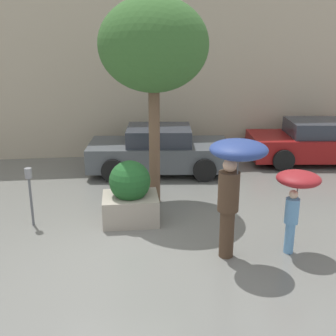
{
  "coord_description": "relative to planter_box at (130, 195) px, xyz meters",
  "views": [
    {
      "loc": [
        0.14,
        -6.66,
        3.69
      ],
      "look_at": [
        1.08,
        1.6,
        1.05
      ],
      "focal_mm": 45.0,
      "sensor_mm": 36.0,
      "label": 1
    }
  ],
  "objects": [
    {
      "name": "person_adult",
      "position": [
        1.66,
        -1.71,
        1.0
      ],
      "size": [
        0.93,
        0.93,
        2.11
      ],
      "rotation": [
        0.0,
        0.0,
        -0.93
      ],
      "color": "#473323",
      "rests_on": "ground"
    },
    {
      "name": "street_tree",
      "position": [
        0.59,
        1.04,
        2.87
      ],
      "size": [
        2.31,
        2.31,
        4.47
      ],
      "color": "brown",
      "rests_on": "ground"
    },
    {
      "name": "building_facade",
      "position": [
        -0.28,
        5.14,
        2.41
      ],
      "size": [
        18.0,
        0.3,
        6.0
      ],
      "color": "#B7A88E",
      "rests_on": "ground"
    },
    {
      "name": "planter_box",
      "position": [
        0.0,
        0.0,
        0.0
      ],
      "size": [
        1.12,
        0.9,
        1.3
      ],
      "color": "#9E9384",
      "rests_on": "ground"
    },
    {
      "name": "parked_car_near",
      "position": [
        0.9,
        3.29,
        0.01
      ],
      "size": [
        4.02,
        2.27,
        1.27
      ],
      "rotation": [
        0.0,
        0.0,
        1.47
      ],
      "color": "#4C5156",
      "rests_on": "ground"
    },
    {
      "name": "parked_car_far",
      "position": [
        5.74,
        3.68,
        0.01
      ],
      "size": [
        4.22,
        2.3,
        1.27
      ],
      "rotation": [
        0.0,
        0.0,
        1.46
      ],
      "color": "maroon",
      "rests_on": "ground"
    },
    {
      "name": "parking_meter",
      "position": [
        -1.97,
        0.04,
        0.29
      ],
      "size": [
        0.14,
        0.14,
        1.21
      ],
      "color": "#595B60",
      "rests_on": "ground"
    },
    {
      "name": "ground_plane",
      "position": [
        -0.28,
        -1.36,
        -0.59
      ],
      "size": [
        40.0,
        40.0,
        0.0
      ],
      "primitive_type": "plane",
      "color": "slate"
    },
    {
      "name": "person_child",
      "position": [
        2.8,
        -1.59,
        0.6
      ],
      "size": [
        0.75,
        0.75,
        1.48
      ],
      "rotation": [
        0.0,
        0.0,
        0.59
      ],
      "color": "#669ED1",
      "rests_on": "ground"
    }
  ]
}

